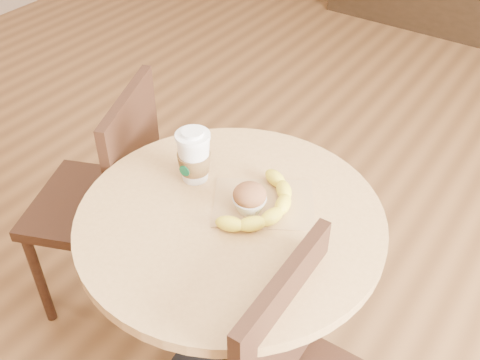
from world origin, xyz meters
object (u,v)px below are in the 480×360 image
at_px(cafe_table, 231,274).
at_px(muffin, 250,198).
at_px(chair_left, 108,197).
at_px(coffee_cup, 194,158).
at_px(banana, 265,205).

xyz_separation_m(cafe_table, muffin, (0.03, 0.04, 0.24)).
height_order(chair_left, coffee_cup, coffee_cup).
relative_size(cafe_table, muffin, 9.27).
bearing_deg(coffee_cup, banana, -4.87).
xyz_separation_m(chair_left, banana, (0.61, -0.03, 0.30)).
bearing_deg(chair_left, cafe_table, 58.16).
height_order(cafe_table, chair_left, chair_left).
distance_m(cafe_table, coffee_cup, 0.32).
xyz_separation_m(chair_left, muffin, (0.57, -0.05, 0.32)).
bearing_deg(cafe_table, chair_left, 170.82).
distance_m(cafe_table, muffin, 0.25).
xyz_separation_m(cafe_table, banana, (0.06, 0.06, 0.23)).
bearing_deg(banana, chair_left, -178.47).
bearing_deg(coffee_cup, chair_left, 173.19).
height_order(chair_left, muffin, chair_left).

